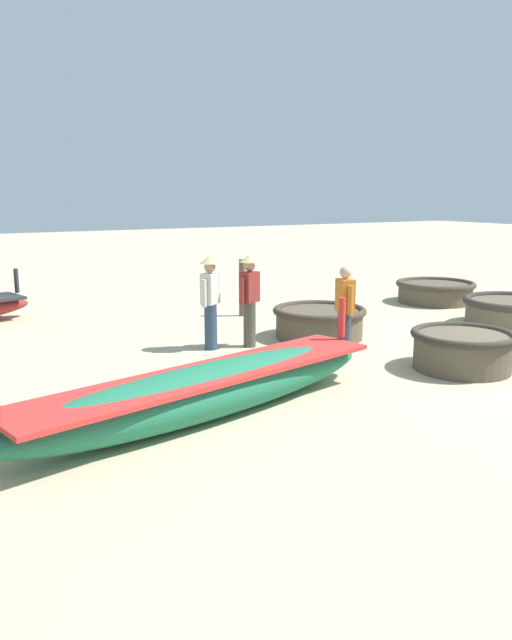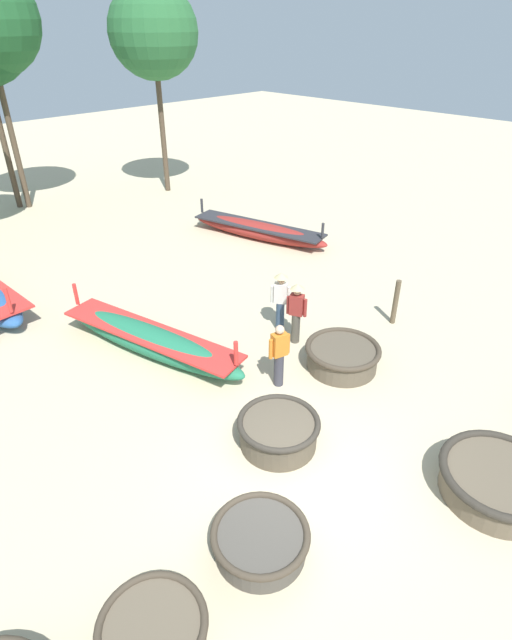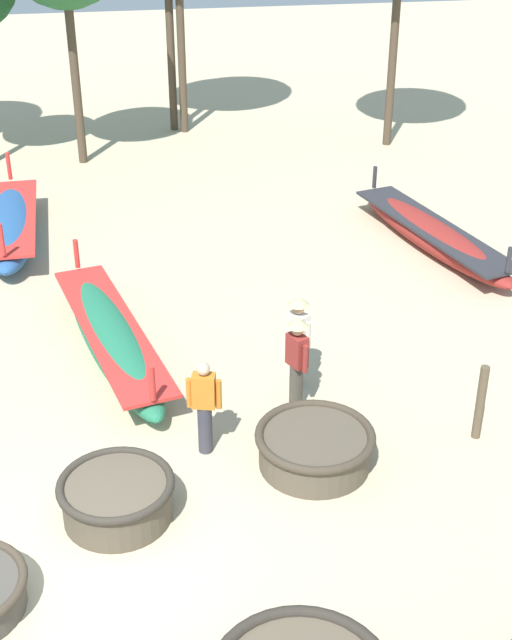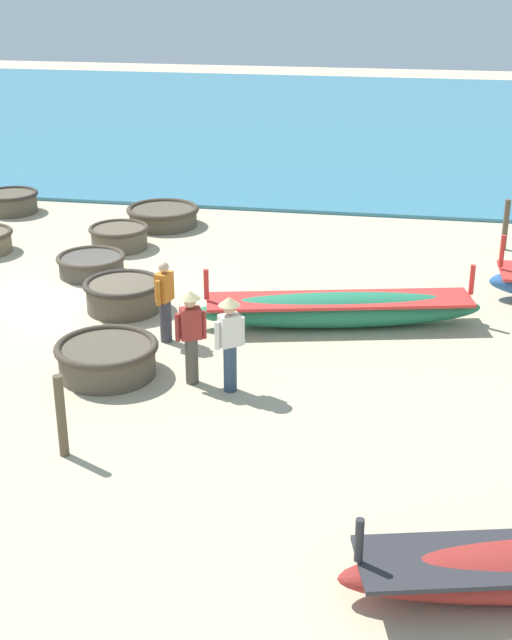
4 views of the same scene
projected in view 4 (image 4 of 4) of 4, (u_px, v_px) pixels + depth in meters
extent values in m
plane|color=#C6B793|center=(93.00, 300.00, 18.65)|extent=(80.00, 80.00, 0.00)
cube|color=teal|center=(356.00, 122.00, 37.35)|extent=(28.00, 52.00, 0.10)
cylinder|color=#4C473F|center=(91.00, 266.00, 20.01)|extent=(1.44, 1.44, 0.41)
torus|color=#42382B|center=(91.00, 257.00, 19.93)|extent=(1.55, 1.55, 0.11)
cylinder|color=brown|center=(163.00, 218.00, 23.56)|extent=(1.78, 1.78, 0.44)
torus|color=#42382B|center=(163.00, 209.00, 23.48)|extent=(1.92, 1.92, 0.14)
cylinder|color=brown|center=(107.00, 361.00, 15.30)|extent=(1.65, 1.65, 0.53)
torus|color=#42382B|center=(106.00, 347.00, 15.20)|extent=(1.79, 1.79, 0.13)
cylinder|color=brown|center=(119.00, 238.00, 21.79)|extent=(1.36, 1.36, 0.50)
torus|color=#42382B|center=(119.00, 229.00, 21.69)|extent=(1.47, 1.47, 0.11)
cylinder|color=brown|center=(11.00, 203.00, 24.74)|extent=(1.40, 1.40, 0.52)
torus|color=#332D26|center=(10.00, 194.00, 24.64)|extent=(1.51, 1.51, 0.11)
cylinder|color=brown|center=(124.00, 297.00, 18.05)|extent=(1.49, 1.49, 0.56)
torus|color=#332D26|center=(123.00, 284.00, 17.95)|extent=(1.61, 1.61, 0.12)
cylinder|color=red|center=(502.00, 251.00, 18.34)|extent=(0.10, 0.10, 0.68)
cylinder|color=#2D2D33|center=(359.00, 540.00, 9.76)|extent=(0.10, 0.10, 0.54)
ellipsoid|color=#237551|center=(339.00, 310.00, 17.26)|extent=(2.13, 5.63, 0.66)
cube|color=red|center=(339.00, 300.00, 17.18)|extent=(2.07, 5.21, 0.06)
cylinder|color=red|center=(472.00, 280.00, 17.15)|extent=(0.10, 0.10, 0.60)
cylinder|color=red|center=(206.00, 284.00, 16.92)|extent=(0.10, 0.10, 0.60)
cylinder|color=#4C473D|center=(192.00, 361.00, 14.96)|extent=(0.22, 0.22, 0.82)
cube|color=maroon|center=(191.00, 323.00, 14.70)|extent=(0.34, 0.40, 0.54)
sphere|color=tan|center=(190.00, 302.00, 14.55)|extent=(0.20, 0.20, 0.20)
cylinder|color=maroon|center=(204.00, 325.00, 14.77)|extent=(0.09, 0.09, 0.48)
cylinder|color=maroon|center=(178.00, 327.00, 14.67)|extent=(0.09, 0.09, 0.48)
cone|color=#D1BC84|center=(190.00, 295.00, 14.50)|extent=(0.36, 0.36, 0.14)
cylinder|color=#383842|center=(166.00, 321.00, 16.55)|extent=(0.22, 0.22, 0.82)
cube|color=orange|center=(164.00, 287.00, 16.29)|extent=(0.39, 0.30, 0.54)
sphere|color=#DBB28E|center=(163.00, 267.00, 16.14)|extent=(0.20, 0.20, 0.20)
cylinder|color=orange|center=(170.00, 285.00, 16.49)|extent=(0.09, 0.09, 0.48)
cylinder|color=orange|center=(158.00, 293.00, 16.13)|extent=(0.09, 0.09, 0.48)
cylinder|color=#2D425B|center=(230.00, 368.00, 14.69)|extent=(0.22, 0.22, 0.82)
cube|color=silver|center=(230.00, 330.00, 14.43)|extent=(0.38, 0.40, 0.54)
sphere|color=tan|center=(229.00, 309.00, 14.28)|extent=(0.20, 0.20, 0.20)
cylinder|color=silver|center=(242.00, 331.00, 14.54)|extent=(0.09, 0.09, 0.48)
cylinder|color=silver|center=(217.00, 335.00, 14.36)|extent=(0.09, 0.09, 0.48)
cone|color=#D1BC84|center=(229.00, 301.00, 14.23)|extent=(0.36, 0.36, 0.14)
cylinder|color=brown|center=(506.00, 225.00, 21.55)|extent=(0.14, 0.14, 1.25)
cylinder|color=brown|center=(61.00, 416.00, 12.71)|extent=(0.14, 0.14, 1.28)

